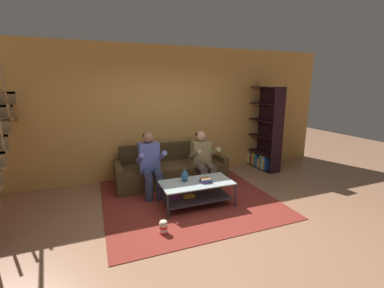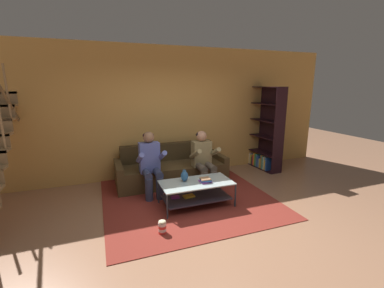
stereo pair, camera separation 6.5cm
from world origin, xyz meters
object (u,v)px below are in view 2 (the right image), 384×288
Objects in this scene: person_seated_right at (203,157)px; book_stack at (205,180)px; couch at (171,170)px; vase at (184,176)px; coffee_table at (196,190)px; person_seated_left at (151,162)px; bookshelf at (266,139)px; popcorn_tub at (162,227)px.

person_seated_right is 5.63× the size of book_stack.
couch reaches higher than vase.
book_stack reaches higher than coffee_table.
person_seated_left is 1.04m from coffee_table.
coffee_table is 2.79m from bookshelf.
book_stack is (-0.29, -0.79, -0.17)m from person_seated_right.
couch is 2.54m from bookshelf.
person_seated_right is 2.05m from bookshelf.
vase is (-0.08, -1.12, 0.25)m from couch.
vase is (-0.62, -0.62, -0.11)m from person_seated_right.
popcorn_tub is at bearing -147.47° from bookshelf.
person_seated_left is 5.88× the size of popcorn_tub.
couch is 1.93× the size of person_seated_left.
popcorn_tub is at bearing -95.50° from person_seated_left.
bookshelf is 3.80m from popcorn_tub.
couch is at bearing 100.66° from book_stack.
person_seated_right reaches higher than vase.
person_seated_left is 1.51m from popcorn_tub.
book_stack is (0.15, -0.06, 0.17)m from coffee_table.
person_seated_right reaches higher than book_stack.
bookshelf reaches higher than vase.
person_seated_right is at bearing 58.57° from coffee_table.
vase is 1.06m from popcorn_tub.
couch is 1.89× the size of coffee_table.
vase reaches higher than coffee_table.
person_seated_left is 0.98× the size of coffee_table.
popcorn_tub is at bearing -127.61° from vase.
bookshelf is at bearing 11.55° from person_seated_left.
bookshelf reaches higher than person_seated_left.
person_seated_left reaches higher than coffee_table.
person_seated_right is 0.86m from book_stack.
bookshelf reaches higher than book_stack.
person_seated_left is 3.09m from bookshelf.
popcorn_tub is at bearing -109.54° from couch.
vase reaches higher than popcorn_tub.
person_seated_left is 0.60× the size of bookshelf.
bookshelf is (1.95, 0.62, 0.12)m from person_seated_right.
coffee_table is 6.14× the size of vase.
coffee_table is 1.03m from popcorn_tub.
person_seated_right is 0.57× the size of bookshelf.
bookshelf is at bearing 32.53° from popcorn_tub.
popcorn_tub is at bearing -131.03° from person_seated_right.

